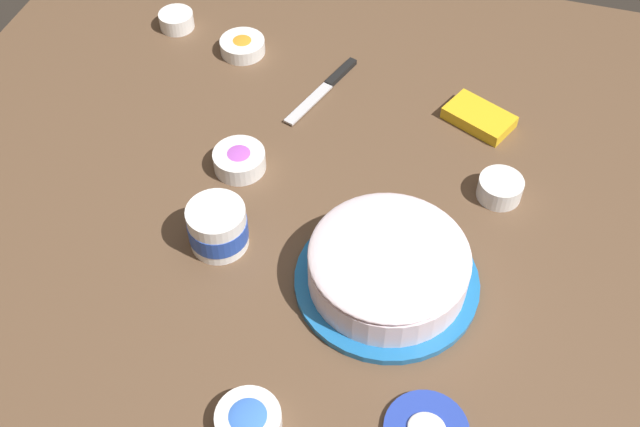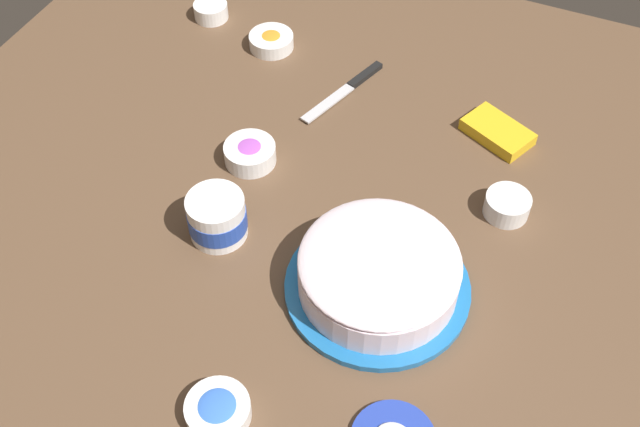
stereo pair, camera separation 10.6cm
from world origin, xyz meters
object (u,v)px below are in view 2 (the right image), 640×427
frosted_cake (379,274)px  spreading_knife (350,87)px  sprinkle_bowl_green (507,205)px  sprinkle_bowl_pink (211,10)px  sprinkle_bowl_blue (218,410)px  sprinkle_bowl_orange (271,41)px  candy_box_lower (497,132)px  frosting_tub (217,217)px  sprinkle_bowl_rainbow (250,153)px

frosted_cake → spreading_knife: size_ratio=1.34×
sprinkle_bowl_green → sprinkle_bowl_pink: bearing=-21.3°
frosted_cake → sprinkle_bowl_pink: size_ratio=4.01×
sprinkle_bowl_green → sprinkle_bowl_blue: 0.62m
sprinkle_bowl_orange → candy_box_lower: (-0.53, 0.07, -0.00)m
sprinkle_bowl_orange → sprinkle_bowl_pink: size_ratio=1.26×
spreading_knife → candy_box_lower: bearing=177.3°
sprinkle_bowl_green → sprinkle_bowl_blue: bearing=62.7°
sprinkle_bowl_orange → frosted_cake: bearing=131.2°
frosting_tub → sprinkle_bowl_orange: bearing=-74.0°
sprinkle_bowl_green → candy_box_lower: (0.07, -0.18, -0.01)m
frosting_tub → candy_box_lower: size_ratio=0.79×
sprinkle_bowl_green → sprinkle_bowl_rainbow: same height
frosted_cake → sprinkle_bowl_blue: frosted_cake is taller
spreading_knife → sprinkle_bowl_pink: sprinkle_bowl_pink is taller
frosted_cake → frosting_tub: frosted_cake is taller
frosting_tub → spreading_knife: 0.45m
frosted_cake → sprinkle_bowl_orange: size_ratio=3.18×
frosted_cake → sprinkle_bowl_pink: frosted_cake is taller
sprinkle_bowl_rainbow → sprinkle_bowl_blue: 0.52m
candy_box_lower → frosted_cake: bearing=103.3°
frosted_cake → sprinkle_bowl_green: (-0.15, -0.25, -0.02)m
spreading_knife → sprinkle_bowl_blue: (-0.10, 0.75, 0.01)m
sprinkle_bowl_orange → sprinkle_bowl_blue: (-0.31, 0.81, 0.00)m
spreading_knife → sprinkle_bowl_pink: (0.38, -0.10, 0.01)m
sprinkle_bowl_pink → sprinkle_bowl_rainbow: bearing=128.1°
sprinkle_bowl_blue → spreading_knife: bearing=-82.5°
sprinkle_bowl_orange → sprinkle_bowl_blue: 0.87m
sprinkle_bowl_green → sprinkle_bowl_orange: size_ratio=0.84×
frosting_tub → sprinkle_bowl_green: 0.51m
frosted_cake → sprinkle_bowl_blue: size_ratio=3.17×
frosted_cake → sprinkle_bowl_blue: bearing=66.2°
frosting_tub → sprinkle_bowl_orange: (0.14, -0.50, -0.03)m
sprinkle_bowl_green → sprinkle_bowl_blue: sprinkle_bowl_green is taller
sprinkle_bowl_green → sprinkle_bowl_pink: size_ratio=1.06×
candy_box_lower → sprinkle_bowl_blue: bearing=97.9°
sprinkle_bowl_green → sprinkle_bowl_rainbow: size_ratio=0.83×
frosted_cake → spreading_knife: frosted_cake is taller
sprinkle_bowl_rainbow → candy_box_lower: sprinkle_bowl_rainbow is taller
frosting_tub → frosted_cake: bearing=179.7°
frosting_tub → sprinkle_bowl_blue: bearing=118.5°
spreading_knife → sprinkle_bowl_rainbow: sprinkle_bowl_rainbow is taller
sprinkle_bowl_rainbow → sprinkle_bowl_blue: (-0.19, 0.48, -0.00)m
spreading_knife → candy_box_lower: size_ratio=1.76×
sprinkle_bowl_rainbow → spreading_knife: bearing=-109.5°
sprinkle_bowl_blue → candy_box_lower: size_ratio=0.74×
sprinkle_bowl_blue → sprinkle_bowl_pink: bearing=-60.4°
sprinkle_bowl_blue → candy_box_lower: bearing=-106.5°
sprinkle_bowl_orange → sprinkle_bowl_rainbow: bearing=109.5°
frosted_cake → sprinkle_bowl_green: frosted_cake is taller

